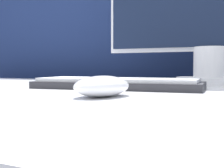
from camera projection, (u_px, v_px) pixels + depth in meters
The scene contains 3 objects.
partition_panel at pixel (170, 112), 1.18m from camera, with size 5.00×0.03×1.23m.
computer_mouse_near at pixel (102, 86), 0.51m from camera, with size 0.09×0.13×0.04m.
keyboard at pixel (118, 83), 0.71m from camera, with size 0.39×0.18×0.02m.
Camera 1 is at (0.32, -0.56, 0.79)m, focal length 50.00 mm.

